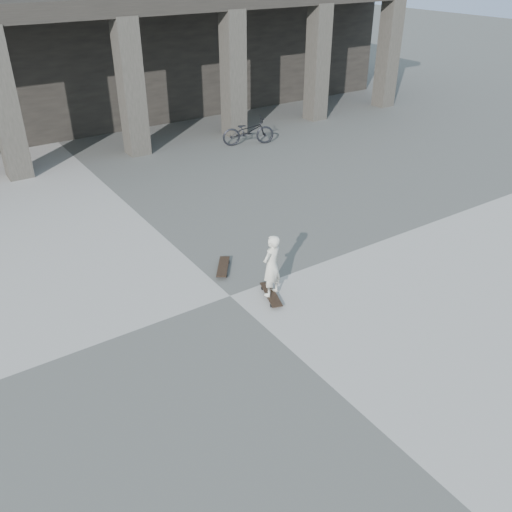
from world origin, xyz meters
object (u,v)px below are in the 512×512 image
child (271,266)px  bicycle (248,131)px  longboard (271,295)px  skateboard_spare (223,267)px

child → bicycle: (4.54, 7.77, -0.24)m
longboard → child: bearing=-161.7°
longboard → skateboard_spare: size_ratio=1.14×
longboard → skateboard_spare: (-0.23, 1.34, 0.01)m
skateboard_spare → bicycle: bicycle is taller
longboard → bicycle: bicycle is taller
skateboard_spare → child: child is taller
child → bicycle: bearing=-139.5°
longboard → bicycle: size_ratio=0.51×
skateboard_spare → child: size_ratio=0.63×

